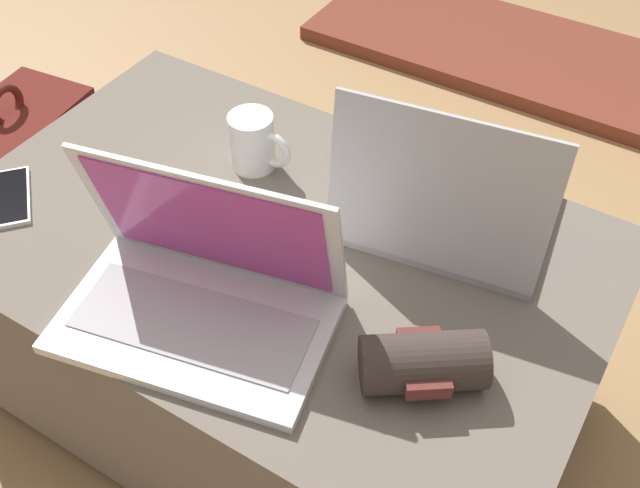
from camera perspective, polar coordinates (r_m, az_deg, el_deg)
The scene contains 9 objects.
ground_plane at distance 1.53m, azimuth -2.80°, elevation -11.40°, with size 14.00×14.00×0.00m, color tan.
ottoman at distance 1.34m, azimuth -3.14°, elevation -6.20°, with size 1.04×0.66×0.45m.
laptop_near at distance 1.05m, azimuth -9.07°, elevation -3.48°, with size 0.42×0.30×0.24m.
laptop_far at distance 1.16m, azimuth 9.50°, elevation 2.78°, with size 0.36×0.30×0.26m.
cell_phone at distance 1.34m, azimuth -22.56°, elevation 3.30°, with size 0.15×0.14×0.01m.
backpack at distance 1.73m, azimuth -20.90°, elevation 3.52°, with size 0.26×0.31×0.48m.
wrist_brace at distance 0.98m, azimuth 7.88°, elevation -8.91°, with size 0.18×0.16×0.08m.
coffee_mug at distance 1.28m, azimuth -5.04°, elevation 7.74°, with size 0.12×0.08×0.10m.
fireplace_hearth at distance 2.48m, azimuth 15.98°, elevation 13.43°, with size 1.40×0.50×0.04m.
Camera 1 is at (0.49, -0.67, 1.28)m, focal length 42.00 mm.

